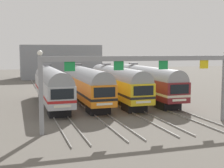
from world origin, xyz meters
TOP-DOWN VIEW (x-y plane):
  - ground_plane at (0.00, 0.00)m, footprint 160.00×160.00m
  - track_bed at (0.00, 17.00)m, footprint 14.46×70.00m
  - commuter_train_stainless at (-6.48, -0.00)m, footprint 2.88×18.06m
  - commuter_train_orange at (-2.16, -0.00)m, footprint 2.88×18.06m
  - commuter_train_yellow at (2.16, -0.00)m, footprint 2.88×18.06m
  - commuter_train_maroon at (6.48, -0.00)m, footprint 2.88×18.06m
  - catenary_gantry at (0.00, -13.50)m, footprint 18.20×0.44m
  - maintenance_building at (0.31, 40.54)m, footprint 19.57×10.00m

SIDE VIEW (x-z plane):
  - ground_plane at x=0.00m, z-range 0.00..0.00m
  - track_bed at x=0.00m, z-range 0.00..0.15m
  - commuter_train_stainless at x=-6.48m, z-range 0.16..5.21m
  - commuter_train_orange at x=-2.16m, z-range 0.16..5.21m
  - commuter_train_yellow at x=2.16m, z-range 0.16..5.21m
  - commuter_train_maroon at x=6.48m, z-range 0.16..5.21m
  - maintenance_building at x=0.31m, z-range 0.00..8.28m
  - catenary_gantry at x=0.00m, z-range 1.65..8.62m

